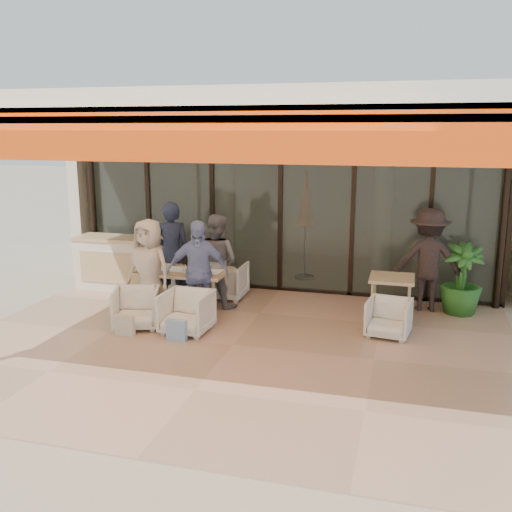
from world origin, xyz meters
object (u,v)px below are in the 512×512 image
Objects in this scene: chair_far_right at (226,279)px; potted_palm at (461,280)px; dining_table at (184,273)px; chair_near_left at (136,306)px; diner_cream at (149,269)px; host_counter at (124,263)px; diner_periwinkle at (198,272)px; side_chair at (389,316)px; diner_grey at (216,261)px; diner_navy at (171,253)px; side_table at (392,283)px; chair_far_left at (183,278)px; standing_woman at (428,260)px; chair_near_right at (186,310)px.

potted_palm is (4.10, 0.15, 0.24)m from chair_far_right.
chair_near_left is at bearing -113.43° from dining_table.
chair_far_right is 0.44× the size of diner_cream.
diner_periwinkle reaches higher than host_counter.
dining_table reaches higher than side_chair.
diner_grey reaches higher than dining_table.
diner_periwinkle is (0.84, -0.90, -0.08)m from diner_navy.
diner_grey is at bearing 58.96° from diner_cream.
diner_cream is 2.23× the size of side_table.
diner_periwinkle is 3.12m from side_table.
chair_far_left is at bearing 113.70° from dining_table.
diner_periwinkle is 1.38× the size of potted_palm.
diner_grey is at bearing 158.93° from diner_navy.
dining_table is at bearing -30.61° from host_counter.
dining_table is at bearing 59.65° from diner_grey.
diner_periwinkle is 3.89m from standing_woman.
chair_far_right is 1.02× the size of chair_near_right.
potted_palm reaches higher than host_counter.
side_table is 0.42× the size of standing_woman.
diner_navy is (-0.41, 0.44, 0.23)m from dining_table.
chair_far_right is at bearing 74.41° from diner_periwinkle.
chair_near_right is at bearing 26.50° from standing_woman.
chair_far_right is at bearing 91.85° from chair_near_right.
host_counter reaches higher than chair_near_left.
side_chair is (3.83, 0.64, -0.03)m from chair_near_left.
chair_far_right is 4.11m from potted_palm.
dining_table is at bearing -172.67° from side_table.
chair_near_left is at bearing -178.15° from chair_near_right.
chair_near_right is 0.43× the size of diner_periwinkle.
diner_periwinkle is at bearing -46.97° from dining_table.
host_counter is at bearing -44.44° from diner_navy.
diner_periwinkle reaches higher than diner_cream.
side_table is at bearing -166.66° from diner_grey.
chair_near_left reaches higher than chair_far_left.
diner_navy is 2.46× the size of side_table.
chair_near_left is 0.40× the size of standing_woman.
chair_near_right is 3.31m from side_table.
diner_periwinkle is at bearing 11.98° from diner_cream.
chair_far_right reaches higher than chair_near_left.
diner_cream reaches higher than chair_near_left.
side_table is (2.99, -0.01, -0.18)m from diner_grey.
dining_table is at bearing -177.71° from side_chair.
diner_navy is 0.90m from diner_cream.
diner_grey reaches higher than side_chair.
diner_cream is at bearing 60.42° from diner_grey.
host_counter is at bearing -1.37° from chair_far_right.
side_chair is at bearing 156.87° from chair_far_right.
diner_navy reaches higher than side_chair.
chair_far_left is at bearing -1.52° from standing_woman.
host_counter is at bearing 173.19° from side_chair.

